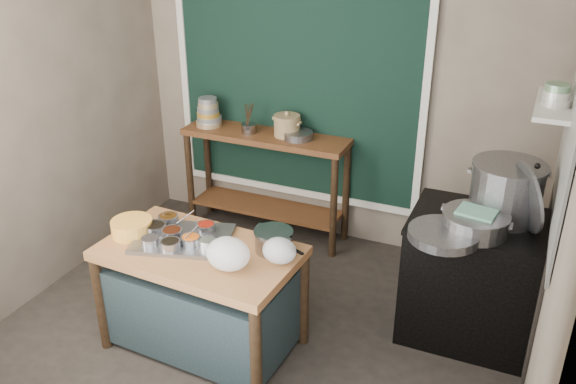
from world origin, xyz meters
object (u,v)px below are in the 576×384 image
at_px(ceramic_crock, 287,127).
at_px(steamer, 475,223).
at_px(prep_table, 202,298).
at_px(saucepan, 274,241).
at_px(stock_pot, 506,191).
at_px(utensil_cup, 249,128).
at_px(condiment_tray, 183,239).
at_px(back_counter, 266,184).
at_px(stove_block, 475,280).
at_px(yellow_basin, 132,227).

distance_m(ceramic_crock, steamer, 1.92).
xyz_separation_m(prep_table, saucepan, (0.44, 0.18, 0.44)).
xyz_separation_m(prep_table, steamer, (1.58, 0.66, 0.57)).
bearing_deg(ceramic_crock, stock_pot, -20.03).
bearing_deg(stock_pot, saucepan, -148.84).
distance_m(utensil_cup, stock_pot, 2.22).
distance_m(saucepan, utensil_cup, 1.63).
height_order(saucepan, steamer, steamer).
bearing_deg(utensil_cup, condiment_tray, -79.77).
height_order(back_counter, ceramic_crock, ceramic_crock).
bearing_deg(steamer, condiment_tray, -160.47).
xyz_separation_m(condiment_tray, steamer, (1.73, 0.61, 0.18)).
bearing_deg(condiment_tray, stove_block, 24.31).
relative_size(back_counter, stove_block, 1.61).
xyz_separation_m(back_counter, saucepan, (0.72, -1.40, 0.34)).
distance_m(yellow_basin, utensil_cup, 1.57).
relative_size(stove_block, utensil_cup, 6.75).
distance_m(prep_table, condiment_tray, 0.42).
bearing_deg(yellow_basin, condiment_tray, 9.76).
bearing_deg(condiment_tray, ceramic_crock, 87.98).
relative_size(utensil_cup, stock_pot, 0.28).
distance_m(prep_table, steamer, 1.81).
distance_m(back_counter, condiment_tray, 1.56).
distance_m(prep_table, utensil_cup, 1.72).
bearing_deg(condiment_tray, yellow_basin, -170.24).
height_order(saucepan, utensil_cup, utensil_cup).
height_order(back_counter, utensil_cup, utensil_cup).
relative_size(stock_pot, steamer, 1.15).
relative_size(back_counter, ceramic_crock, 6.16).
height_order(stove_block, utensil_cup, utensil_cup).
bearing_deg(steamer, saucepan, -156.84).
distance_m(stove_block, ceramic_crock, 1.97).
bearing_deg(steamer, yellow_basin, -162.04).
xyz_separation_m(back_counter, steamer, (1.86, -0.92, 0.47)).
bearing_deg(yellow_basin, prep_table, 1.05).
bearing_deg(back_counter, steamer, -26.25).
relative_size(back_counter, saucepan, 5.73).
height_order(stock_pot, steamer, stock_pot).
distance_m(back_counter, stove_block, 2.04).
bearing_deg(back_counter, utensil_cup, -166.24).
height_order(stove_block, steamer, steamer).
bearing_deg(utensil_cup, steamer, -23.84).
bearing_deg(prep_table, stove_block, 31.06).
relative_size(yellow_basin, stock_pot, 0.56).
distance_m(condiment_tray, saucepan, 0.60).
relative_size(prep_table, yellow_basin, 4.64).
xyz_separation_m(saucepan, stock_pot, (1.28, 0.77, 0.25)).
relative_size(condiment_tray, utensil_cup, 4.59).
relative_size(saucepan, ceramic_crock, 1.08).
height_order(back_counter, saucepan, back_counter).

